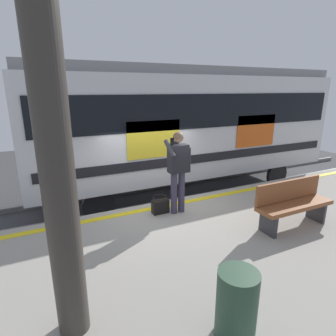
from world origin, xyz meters
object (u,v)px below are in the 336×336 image
station_column (58,182)px  bench (292,202)px  passenger (178,166)px  trash_bin (236,305)px  train_carriage (183,120)px  handbag (160,206)px

station_column → bench: (-4.15, -0.69, -1.24)m
passenger → trash_bin: 3.24m
train_carriage → handbag: size_ratio=26.13×
train_carriage → handbag: bearing=53.7°
train_carriage → trash_bin: 6.71m
train_carriage → handbag: 3.85m
passenger → bench: bearing=138.6°
train_carriage → station_column: bearing=51.0°
handbag → station_column: size_ratio=0.11×
handbag → bench: size_ratio=0.23×
station_column → bench: station_column is taller
trash_bin → handbag: bearing=-99.6°
station_column → bench: bearing=-170.6°
station_column → trash_bin: (-1.56, 0.86, -1.34)m
handbag → station_column: (2.09, 2.31, 1.57)m
train_carriage → trash_bin: size_ratio=12.11×
bench → trash_bin: size_ratio=2.05×
handbag → passenger: bearing=161.8°
trash_bin → train_carriage: bearing=-113.7°
bench → passenger: bearing=-41.4°
bench → trash_bin: (2.60, 1.54, -0.10)m
bench → station_column: bearing=9.4°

